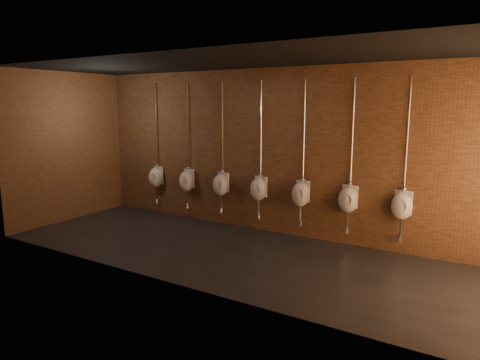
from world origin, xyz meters
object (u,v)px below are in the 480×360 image
object	(u,v)px
urinal_0	(156,177)
urinal_2	(221,184)
urinal_1	(187,180)
urinal_3	(259,188)
urinal_4	(301,193)
urinal_6	(402,205)
urinal_5	(348,199)

from	to	relation	value
urinal_0	urinal_2	bearing A→B (deg)	0.00
urinal_0	urinal_1	xyz separation A→B (m)	(0.90, 0.00, 0.00)
urinal_3	urinal_4	world-z (taller)	same
urinal_2	urinal_6	size ratio (longest dim) A/B	1.00
urinal_5	urinal_6	distance (m)	0.90
urinal_3	urinal_6	distance (m)	2.71
urinal_1	urinal_3	xyz separation A→B (m)	(1.81, 0.00, 0.00)
urinal_1	urinal_0	bearing A→B (deg)	180.00
urinal_0	urinal_4	size ratio (longest dim) A/B	1.00
urinal_1	urinal_6	distance (m)	4.52
urinal_0	urinal_2	size ratio (longest dim) A/B	1.00
urinal_4	urinal_5	distance (m)	0.90
urinal_5	urinal_2	bearing A→B (deg)	180.00
urinal_2	urinal_4	bearing A→B (deg)	0.00
urinal_4	urinal_2	bearing A→B (deg)	180.00
urinal_0	urinal_6	distance (m)	5.42
urinal_2	urinal_0	bearing A→B (deg)	180.00
urinal_4	urinal_6	world-z (taller)	same
urinal_4	urinal_6	distance (m)	1.81
urinal_5	urinal_6	xyz separation A→B (m)	(0.90, 0.00, 0.00)
urinal_3	urinal_4	xyz separation A→B (m)	(0.90, 0.00, 0.00)
urinal_5	urinal_6	size ratio (longest dim) A/B	1.00
urinal_2	urinal_5	world-z (taller)	same
urinal_4	urinal_5	bearing A→B (deg)	0.00
urinal_0	urinal_5	bearing A→B (deg)	0.00
urinal_2	urinal_3	world-z (taller)	same
urinal_5	urinal_4	bearing A→B (deg)	180.00
urinal_1	urinal_2	distance (m)	0.90
urinal_1	urinal_3	world-z (taller)	same
urinal_0	urinal_4	xyz separation A→B (m)	(3.61, 0.00, 0.00)
urinal_4	urinal_6	size ratio (longest dim) A/B	1.00
urinal_4	urinal_6	xyz separation A→B (m)	(1.81, 0.00, 0.00)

